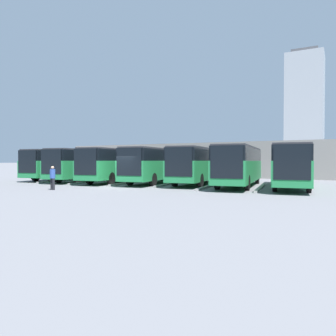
{
  "coord_description": "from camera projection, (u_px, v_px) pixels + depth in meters",
  "views": [
    {
      "loc": [
        -15.45,
        21.39,
        2.13
      ],
      "look_at": [
        -1.06,
        -6.02,
        1.45
      ],
      "focal_mm": 35.0,
      "sensor_mm": 36.0,
      "label": 1
    }
  ],
  "objects": [
    {
      "name": "curb_divider_2",
      "position": [
        171.0,
        184.0,
        29.43
      ],
      "size": [
        1.18,
        7.5,
        0.15
      ],
      "primitive_type": "cube",
      "rotation": [
        0.0,
        0.0,
        0.12
      ],
      "color": "#9E9E99",
      "rests_on": "ground_plane"
    },
    {
      "name": "bus_0",
      "position": [
        292.0,
        165.0,
        25.61
      ],
      "size": [
        3.94,
        12.3,
        3.28
      ],
      "rotation": [
        0.0,
        0.0,
        0.12
      ],
      "color": "#238447",
      "rests_on": "ground_plane"
    },
    {
      "name": "ground_plane",
      "position": [
        121.0,
        187.0,
        26.16
      ],
      "size": [
        600.0,
        600.0,
        0.0
      ],
      "primitive_type": "plane",
      "color": "slate"
    },
    {
      "name": "bus_1",
      "position": [
        240.0,
        164.0,
        27.23
      ],
      "size": [
        3.94,
        12.3,
        3.28
      ],
      "rotation": [
        0.0,
        0.0,
        0.12
      ],
      "color": "#238447",
      "rests_on": "ground_plane"
    },
    {
      "name": "office_tower",
      "position": [
        305.0,
        109.0,
        199.56
      ],
      "size": [
        21.34,
        21.34,
        68.79
      ],
      "color": "#ADB2B7",
      "rests_on": "ground_plane"
    },
    {
      "name": "bus_3",
      "position": [
        158.0,
        164.0,
        31.38
      ],
      "size": [
        3.94,
        12.3,
        3.28
      ],
      "rotation": [
        0.0,
        0.0,
        0.12
      ],
      "color": "#238447",
      "rests_on": "ground_plane"
    },
    {
      "name": "curb_divider_1",
      "position": [
        209.0,
        186.0,
        26.63
      ],
      "size": [
        1.18,
        7.5,
        0.15
      ],
      "primitive_type": "cube",
      "rotation": [
        0.0,
        0.0,
        0.12
      ],
      "color": "#9E9E99",
      "rests_on": "ground_plane"
    },
    {
      "name": "bus_4",
      "position": [
        120.0,
        164.0,
        32.8
      ],
      "size": [
        3.94,
        12.3,
        3.28
      ],
      "rotation": [
        0.0,
        0.0,
        0.12
      ],
      "color": "#238447",
      "rests_on": "ground_plane"
    },
    {
      "name": "pedestrian",
      "position": [
        53.0,
        177.0,
        23.91
      ],
      "size": [
        0.45,
        0.45,
        1.75
      ],
      "rotation": [
        0.0,
        0.0,
        6.11
      ],
      "color": "black",
      "rests_on": "ground_plane"
    },
    {
      "name": "bus_5",
      "position": [
        90.0,
        164.0,
        34.76
      ],
      "size": [
        3.94,
        12.3,
        3.28
      ],
      "rotation": [
        0.0,
        0.0,
        0.12
      ],
      "color": "#238447",
      "rests_on": "ground_plane"
    },
    {
      "name": "curb_divider_4",
      "position": [
        93.0,
        182.0,
        32.2
      ],
      "size": [
        1.18,
        7.5,
        0.15
      ],
      "primitive_type": "cube",
      "rotation": [
        0.0,
        0.0,
        0.12
      ],
      "color": "#9E9E99",
      "rests_on": "ground_plane"
    },
    {
      "name": "bus_2",
      "position": [
        199.0,
        164.0,
        30.03
      ],
      "size": [
        3.94,
        12.3,
        3.28
      ],
      "rotation": [
        0.0,
        0.0,
        0.12
      ],
      "color": "#238447",
      "rests_on": "ground_plane"
    },
    {
      "name": "curb_divider_0",
      "position": [
        260.0,
        188.0,
        25.0
      ],
      "size": [
        1.18,
        7.5,
        0.15
      ],
      "primitive_type": "cube",
      "rotation": [
        0.0,
        0.0,
        0.12
      ],
      "color": "#9E9E99",
      "rests_on": "ground_plane"
    },
    {
      "name": "curb_divider_5",
      "position": [
        63.0,
        180.0,
        34.16
      ],
      "size": [
        1.18,
        7.5,
        0.15
      ],
      "primitive_type": "cube",
      "rotation": [
        0.0,
        0.0,
        0.12
      ],
      "color": "#9E9E99",
      "rests_on": "ground_plane"
    },
    {
      "name": "bus_6",
      "position": [
        67.0,
        163.0,
        37.29
      ],
      "size": [
        3.94,
        12.3,
        3.28
      ],
      "rotation": [
        0.0,
        0.0,
        0.12
      ],
      "color": "#238447",
      "rests_on": "ground_plane"
    },
    {
      "name": "curb_divider_3",
      "position": [
        130.0,
        183.0,
        30.78
      ],
      "size": [
        1.18,
        7.5,
        0.15
      ],
      "primitive_type": "cube",
      "rotation": [
        0.0,
        0.0,
        0.12
      ],
      "color": "#9E9E99",
      "rests_on": "ground_plane"
    },
    {
      "name": "station_building",
      "position": [
        218.0,
        160.0,
        46.94
      ],
      "size": [
        44.43,
        13.17,
        4.49
      ],
      "color": "gray",
      "rests_on": "ground_plane"
    }
  ]
}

